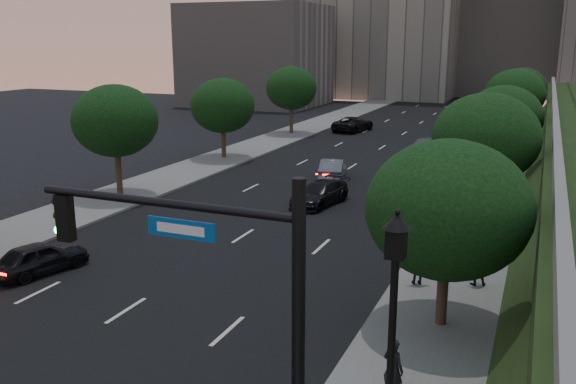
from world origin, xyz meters
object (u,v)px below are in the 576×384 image
at_px(sedan_near_left, 40,257).
at_px(sedan_near_right, 320,193).
at_px(sedan_far_left, 353,124).
at_px(pedestrian_c, 418,265).
at_px(street_lamp, 392,335).
at_px(pedestrian_a, 393,369).
at_px(traffic_signal_mast, 243,350).
at_px(sedan_mid_left, 333,169).
at_px(sedan_far_right, 424,145).
at_px(pedestrian_b, 477,265).

height_order(sedan_near_left, sedan_near_right, same).
relative_size(sedan_far_left, pedestrian_c, 3.52).
xyz_separation_m(street_lamp, pedestrian_c, (-1.11, 9.22, -1.71)).
relative_size(sedan_near_left, pedestrian_a, 2.33).
bearing_deg(sedan_near_left, traffic_signal_mast, 163.76).
xyz_separation_m(sedan_mid_left, sedan_far_right, (3.89, 12.35, -0.04)).
bearing_deg(traffic_signal_mast, sedan_near_left, 147.85).
bearing_deg(pedestrian_b, street_lamp, 68.52).
bearing_deg(pedestrian_c, pedestrian_b, 176.65).
bearing_deg(pedestrian_c, sedan_near_left, -8.12).
distance_m(traffic_signal_mast, pedestrian_a, 5.96).
bearing_deg(pedestrian_c, street_lamp, 71.76).
height_order(pedestrian_a, pedestrian_b, pedestrian_a).
xyz_separation_m(sedan_far_right, pedestrian_a, (5.96, -36.64, 0.31)).
height_order(sedan_mid_left, pedestrian_b, pedestrian_b).
height_order(traffic_signal_mast, pedestrian_c, traffic_signal_mast).
relative_size(traffic_signal_mast, street_lamp, 1.25).
height_order(traffic_signal_mast, street_lamp, traffic_signal_mast).
bearing_deg(sedan_mid_left, pedestrian_c, 105.34).
distance_m(sedan_mid_left, pedestrian_b, 19.12).
bearing_deg(sedan_far_right, pedestrian_a, -60.98).
relative_size(street_lamp, pedestrian_b, 3.64).
bearing_deg(sedan_mid_left, traffic_signal_mast, 92.23).
xyz_separation_m(street_lamp, pedestrian_b, (0.95, 10.04, -1.71)).
bearing_deg(sedan_mid_left, pedestrian_a, 98.80).
height_order(street_lamp, pedestrian_a, street_lamp).
distance_m(sedan_near_left, sedan_mid_left, 21.51).
distance_m(street_lamp, sedan_far_right, 38.56).
distance_m(sedan_far_left, pedestrian_b, 40.95).
bearing_deg(traffic_signal_mast, sedan_mid_left, 105.50).
height_order(sedan_mid_left, sedan_far_right, sedan_mid_left).
bearing_deg(sedan_mid_left, street_lamp, 98.16).
bearing_deg(pedestrian_a, sedan_far_left, -48.76).
relative_size(sedan_near_right, sedan_far_right, 1.16).
xyz_separation_m(traffic_signal_mast, sedan_mid_left, (-8.13, 29.33, -2.96)).
bearing_deg(pedestrian_b, sedan_far_right, -91.78).
relative_size(sedan_far_left, pedestrian_a, 3.30).
bearing_deg(pedestrian_b, sedan_mid_left, -70.88).
bearing_deg(sedan_near_right, pedestrian_a, -54.38).
distance_m(sedan_near_right, pedestrian_a, 19.67).
bearing_deg(sedan_near_left, sedan_mid_left, -88.62).
relative_size(pedestrian_b, pedestrian_c, 0.99).
xyz_separation_m(street_lamp, sedan_near_right, (-8.64, 19.14, -1.97)).
bearing_deg(sedan_near_left, sedan_near_right, -99.63).
xyz_separation_m(street_lamp, sedan_far_left, (-15.27, 47.65, -1.87)).
bearing_deg(pedestrian_b, sedan_far_left, -82.76).
relative_size(street_lamp, sedan_near_right, 1.23).
xyz_separation_m(traffic_signal_mast, pedestrian_c, (0.83, 12.89, -2.75)).
xyz_separation_m(traffic_signal_mast, street_lamp, (1.94, 3.66, -1.04)).
distance_m(sedan_far_right, pedestrian_a, 37.13).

